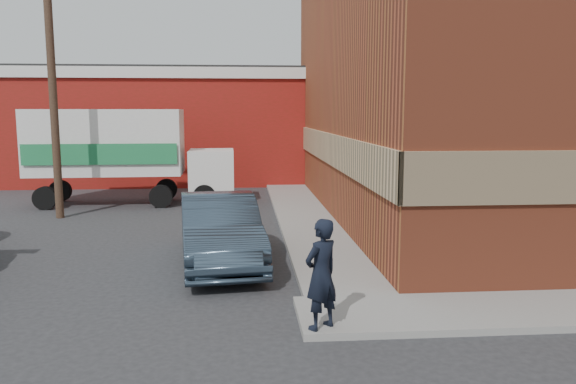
# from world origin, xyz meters

# --- Properties ---
(ground) EXTENTS (90.00, 90.00, 0.00)m
(ground) POSITION_xyz_m (0.00, 0.00, 0.00)
(ground) COLOR #28282B
(ground) RESTS_ON ground
(brick_building) EXTENTS (14.25, 18.25, 9.36)m
(brick_building) POSITION_xyz_m (8.50, 9.00, 4.68)
(brick_building) COLOR #9D4228
(brick_building) RESTS_ON ground
(sidewalk_west) EXTENTS (1.80, 18.00, 0.12)m
(sidewalk_west) POSITION_xyz_m (0.60, 9.00, 0.06)
(sidewalk_west) COLOR gray
(sidewalk_west) RESTS_ON ground
(warehouse) EXTENTS (16.30, 8.30, 5.60)m
(warehouse) POSITION_xyz_m (-6.00, 20.00, 2.81)
(warehouse) COLOR maroon
(warehouse) RESTS_ON ground
(utility_pole) EXTENTS (2.00, 0.26, 9.00)m
(utility_pole) POSITION_xyz_m (-7.50, 9.00, 4.75)
(utility_pole) COLOR #4B3525
(utility_pole) RESTS_ON ground
(man) EXTENTS (0.77, 0.72, 1.76)m
(man) POSITION_xyz_m (-0.20, -1.55, 1.00)
(man) COLOR black
(man) RESTS_ON sidewalk_south
(sedan) EXTENTS (2.26, 5.03, 1.60)m
(sedan) POSITION_xyz_m (-1.95, 2.82, 0.80)
(sedan) COLOR #314252
(sedan) RESTS_ON ground
(box_truck) EXTENTS (7.34, 2.40, 3.60)m
(box_truck) POSITION_xyz_m (-5.80, 11.67, 2.07)
(box_truck) COLOR white
(box_truck) RESTS_ON ground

